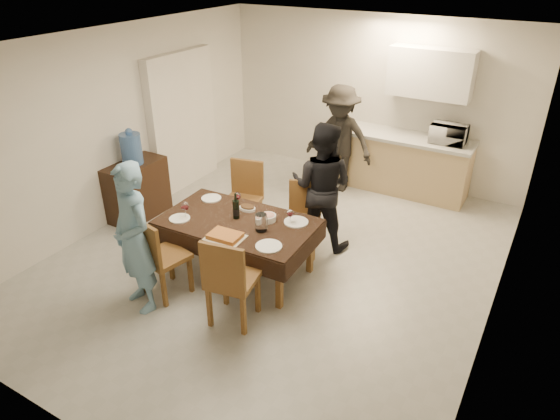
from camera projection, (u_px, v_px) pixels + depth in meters
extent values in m
cube|color=#A6A6A2|center=(278.00, 257.00, 6.27)|extent=(5.00, 6.00, 0.02)
cube|color=white|center=(277.00, 42.00, 5.05)|extent=(5.00, 6.00, 0.02)
cube|color=beige|center=(372.00, 99.00, 7.95)|extent=(5.00, 0.02, 2.60)
cube|color=beige|center=(53.00, 308.00, 3.37)|extent=(5.00, 0.02, 2.60)
cube|color=beige|center=(119.00, 126.00, 6.77)|extent=(0.02, 6.00, 2.60)
cube|color=beige|center=(513.00, 214.00, 4.55)|extent=(0.02, 6.00, 2.60)
cube|color=silver|center=(183.00, 121.00, 7.77)|extent=(0.15, 1.40, 2.10)
cube|color=tan|center=(396.00, 164.00, 7.85)|extent=(2.20, 0.60, 0.86)
cube|color=#AAABA6|center=(400.00, 136.00, 7.64)|extent=(2.24, 0.64, 0.05)
cube|color=silver|center=(431.00, 73.00, 7.16)|extent=(1.20, 0.34, 0.70)
cube|color=black|center=(238.00, 222.00, 5.71)|extent=(1.79, 1.08, 0.04)
cube|color=brown|center=(239.00, 247.00, 5.87)|extent=(0.06, 0.06, 0.65)
cube|color=brown|center=(165.00, 257.00, 5.42)|extent=(0.53, 0.53, 0.05)
cube|color=brown|center=(149.00, 244.00, 5.15)|extent=(0.44, 0.13, 0.47)
cube|color=brown|center=(233.00, 279.00, 5.02)|extent=(0.54, 0.54, 0.06)
cube|color=brown|center=(219.00, 267.00, 4.73)|extent=(0.46, 0.13, 0.50)
cube|color=brown|center=(242.00, 202.00, 6.57)|extent=(0.54, 0.54, 0.05)
cube|color=brown|center=(232.00, 189.00, 6.28)|extent=(0.45, 0.14, 0.49)
cube|color=brown|center=(303.00, 221.00, 6.19)|extent=(0.52, 0.52, 0.05)
cube|color=brown|center=(296.00, 210.00, 5.93)|extent=(0.40, 0.17, 0.44)
cube|color=black|center=(137.00, 190.00, 7.06)|extent=(0.44, 0.88, 0.81)
cylinder|color=#446EB3|center=(131.00, 149.00, 6.77)|extent=(0.28, 0.28, 0.42)
cylinder|color=white|center=(261.00, 222.00, 5.46)|extent=(0.13, 0.13, 0.20)
cube|color=#B17634|center=(225.00, 236.00, 5.35)|extent=(0.42, 0.33, 0.05)
cylinder|color=white|center=(268.00, 218.00, 5.69)|extent=(0.18, 0.18, 0.07)
cylinder|color=white|center=(247.00, 209.00, 5.93)|extent=(0.19, 0.19, 0.03)
cylinder|color=white|center=(180.00, 218.00, 5.73)|extent=(0.24, 0.24, 0.01)
cylinder|color=white|center=(269.00, 246.00, 5.20)|extent=(0.28, 0.28, 0.02)
cylinder|color=white|center=(211.00, 198.00, 6.19)|extent=(0.25, 0.25, 0.01)
cylinder|color=white|center=(296.00, 222.00, 5.66)|extent=(0.28, 0.28, 0.02)
imported|color=silver|center=(449.00, 134.00, 7.24)|extent=(0.50, 0.34, 0.28)
imported|color=#6895B6|center=(134.00, 239.00, 5.08)|extent=(0.70, 0.57, 1.65)
imported|color=black|center=(322.00, 186.00, 6.19)|extent=(0.89, 0.74, 1.65)
imported|color=black|center=(340.00, 139.00, 7.67)|extent=(1.08, 0.62, 1.67)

